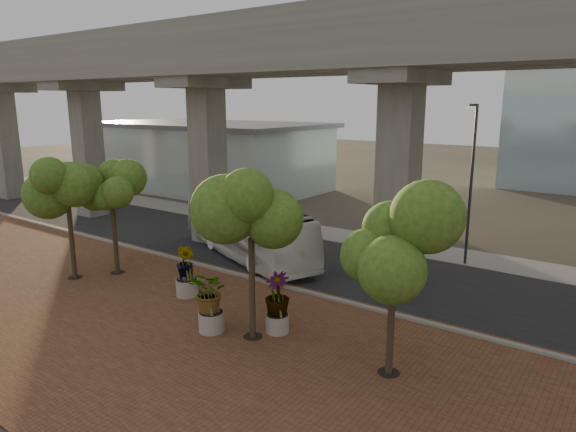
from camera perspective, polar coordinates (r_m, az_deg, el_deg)
The scene contains 18 objects.
ground at distance 26.38m, azimuth -2.23°, elevation -5.68°, with size 160.00×160.00×0.00m, color #342E26.
brick_plaza at distance 21.08m, azimuth -15.99°, elevation -10.94°, with size 70.00×13.00×0.06m, color brown.
asphalt_road at distance 27.90m, azimuth 0.31°, elevation -4.59°, with size 90.00×8.00×0.04m, color black.
curb_strip at distance 24.90m, azimuth -5.08°, elevation -6.66°, with size 70.00×0.25×0.16m, color gray.
far_sidewalk at distance 32.36m, azimuth 5.97°, elevation -2.21°, with size 90.00×3.00×0.06m, color gray.
transit_viaduct at distance 26.67m, azimuth 0.32°, elevation 10.49°, with size 72.00×5.60×12.40m.
station_pavilion at distance 50.58m, azimuth -9.03°, elevation 6.74°, with size 23.00×13.00×6.30m.
transit_bus at distance 27.84m, azimuth -4.65°, elevation -1.43°, with size 2.59×11.05×3.08m, color white.
fire_hydrant at distance 23.71m, azimuth -10.85°, elevation -6.62°, with size 0.52×0.47×1.04m.
planter_front at distance 18.94m, azimuth -8.60°, elevation -8.67°, with size 2.09×2.09×2.29m.
planter_right at distance 18.67m, azimuth -1.20°, elevation -8.95°, with size 2.10×2.10×2.24m.
planter_left at distance 22.45m, azimuth -11.27°, elevation -5.32°, with size 2.10×2.10×2.31m.
street_tree_far_west at distance 25.63m, azimuth -23.43°, elevation 3.51°, with size 3.61×3.61×6.29m.
street_tree_near_west at distance 25.73m, azimuth -19.02°, elevation 2.61°, with size 3.06×3.06×5.47m.
street_tree_near_east at distance 17.37m, azimuth -4.16°, elevation 0.74°, with size 3.56×3.56×6.30m.
street_tree_far_east at distance 15.33m, azimuth 11.77°, elevation -2.81°, with size 3.48×3.48×5.82m.
streetlamp_west at distance 35.64m, azimuth -8.34°, elevation 7.08°, with size 0.42×1.22×8.41m.
streetlamp_east at distance 27.18m, azimuth 19.69°, elevation 4.42°, with size 0.40×1.18×8.13m.
Camera 1 is at (15.47, -19.70, 8.29)m, focal length 32.00 mm.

